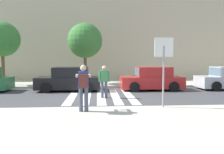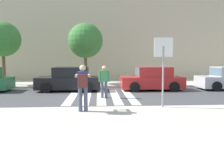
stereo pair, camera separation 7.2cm
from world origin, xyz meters
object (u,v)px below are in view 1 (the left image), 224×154
(photographer_with_backpack, at_px, (83,84))
(parked_car_black, at_px, (69,80))
(stop_sign, at_px, (164,57))
(parked_car_red, at_px, (152,79))
(street_tree_center, at_px, (85,41))
(pedestrian_crossing, at_px, (104,80))
(street_tree_west, at_px, (2,39))

(photographer_with_backpack, distance_m, parked_car_black, 6.45)
(stop_sign, height_order, parked_car_red, stop_sign)
(photographer_with_backpack, bearing_deg, street_tree_center, 92.75)
(stop_sign, xyz_separation_m, street_tree_center, (-3.60, 8.61, 1.31))
(stop_sign, relative_size, pedestrian_crossing, 1.62)
(photographer_with_backpack, height_order, street_tree_center, street_tree_center)
(street_tree_west, bearing_deg, parked_car_black, -26.15)
(parked_car_red, bearing_deg, parked_car_black, 180.00)
(photographer_with_backpack, relative_size, street_tree_center, 0.37)
(parked_car_black, bearing_deg, street_tree_west, 153.85)
(parked_car_black, bearing_deg, photographer_with_backpack, -78.14)
(street_tree_center, bearing_deg, street_tree_west, -177.12)
(stop_sign, distance_m, parked_car_red, 6.00)
(street_tree_center, bearing_deg, parked_car_red, -32.09)
(photographer_with_backpack, xyz_separation_m, parked_car_red, (4.15, 6.30, -0.44))
(parked_car_black, bearing_deg, parked_car_red, -0.00)
(parked_car_red, bearing_deg, stop_sign, -99.74)
(pedestrian_crossing, xyz_separation_m, street_tree_west, (-7.42, 5.32, 2.56))
(parked_car_red, bearing_deg, pedestrian_crossing, -139.98)
(parked_car_black, distance_m, parked_car_red, 5.47)
(street_tree_center, bearing_deg, parked_car_black, -107.07)
(parked_car_red, distance_m, street_tree_west, 11.36)
(parked_car_black, distance_m, street_tree_center, 4.09)
(stop_sign, bearing_deg, street_tree_center, 112.70)
(pedestrian_crossing, relative_size, parked_car_black, 0.42)
(parked_car_black, height_order, street_tree_west, street_tree_west)
(pedestrian_crossing, distance_m, parked_car_black, 3.53)
(photographer_with_backpack, relative_size, street_tree_west, 0.37)
(stop_sign, distance_m, pedestrian_crossing, 3.95)
(photographer_with_backpack, height_order, street_tree_west, street_tree_west)
(stop_sign, height_order, pedestrian_crossing, stop_sign)
(parked_car_black, height_order, parked_car_red, same)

